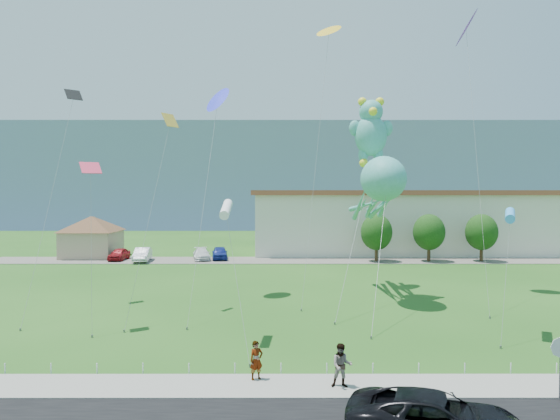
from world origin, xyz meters
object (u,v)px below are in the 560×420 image
(warehouse, at_px, (481,221))
(octopus_kite, at_px, (379,190))
(pedestrian_left, at_px, (256,360))
(suv, at_px, (438,420))
(pedestrian_right, at_px, (342,365))
(parked_car_blue, at_px, (220,253))
(parked_car_white, at_px, (202,254))
(parked_car_red, at_px, (119,254))
(parked_car_silver, at_px, (142,255))
(teddy_bear_kite, at_px, (371,130))
(pavilion, at_px, (92,233))

(warehouse, height_order, octopus_kite, octopus_kite)
(pedestrian_left, bearing_deg, suv, -69.79)
(pedestrian_right, relative_size, octopus_kite, 0.11)
(warehouse, bearing_deg, parked_car_blue, -166.57)
(warehouse, bearing_deg, parked_car_white, -166.76)
(pedestrian_right, distance_m, octopus_kite, 18.88)
(warehouse, xyz_separation_m, parked_car_red, (-45.76, -8.88, -3.38))
(pedestrian_left, relative_size, pedestrian_right, 0.92)
(warehouse, distance_m, parked_car_silver, 44.02)
(teddy_bear_kite, bearing_deg, parked_car_silver, 140.16)
(pavilion, bearing_deg, parked_car_blue, -7.71)
(pavilion, distance_m, warehouse, 50.37)
(suv, relative_size, pedestrian_left, 3.49)
(parked_car_white, bearing_deg, parked_car_red, 170.13)
(pedestrian_right, distance_m, parked_car_blue, 39.96)
(pedestrian_left, bearing_deg, pedestrian_right, -40.86)
(parked_car_red, bearing_deg, octopus_kite, -36.50)
(octopus_kite, bearing_deg, pavilion, 141.42)
(parked_car_red, bearing_deg, pedestrian_right, -58.14)
(pedestrian_right, relative_size, teddy_bear_kite, 0.12)
(parked_car_red, height_order, parked_car_silver, parked_car_silver)
(pavilion, relative_size, parked_car_blue, 2.12)
(parked_car_blue, height_order, octopus_kite, octopus_kite)
(parked_car_blue, bearing_deg, teddy_bear_kite, -63.21)
(teddy_bear_kite, bearing_deg, pavilion, 142.60)
(warehouse, bearing_deg, parked_car_red, -169.01)
(parked_car_white, height_order, parked_car_blue, parked_car_blue)
(pedestrian_left, height_order, teddy_bear_kite, teddy_bear_kite)
(parked_car_silver, xyz_separation_m, teddy_bear_kite, (22.60, -18.86, 11.78))
(pedestrian_right, bearing_deg, teddy_bear_kite, 79.71)
(pavilion, bearing_deg, parked_car_white, -10.38)
(suv, distance_m, parked_car_white, 45.21)
(suv, bearing_deg, pavilion, 49.72)
(pedestrian_right, bearing_deg, parked_car_red, 122.52)
(pedestrian_left, bearing_deg, parked_car_white, 74.86)
(parked_car_white, relative_size, octopus_kite, 0.28)
(suv, bearing_deg, parked_car_blue, 33.69)
(octopus_kite, bearing_deg, pedestrian_right, -106.00)
(parked_car_white, relative_size, teddy_bear_kite, 0.30)
(octopus_kite, bearing_deg, pedestrian_left, -117.42)
(octopus_kite, bearing_deg, parked_car_silver, 138.76)
(parked_car_blue, bearing_deg, pedestrian_left, -88.16)
(parked_car_silver, height_order, teddy_bear_kite, teddy_bear_kite)
(parked_car_red, distance_m, parked_car_blue, 11.66)
(parked_car_silver, xyz_separation_m, parked_car_white, (6.53, 1.44, -0.12))
(pedestrian_left, height_order, parked_car_silver, pedestrian_left)
(pavilion, distance_m, parked_car_blue, 16.17)
(pedestrian_left, relative_size, parked_car_white, 0.36)
(warehouse, relative_size, parked_car_blue, 14.07)
(parked_car_silver, relative_size, octopus_kite, 0.29)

